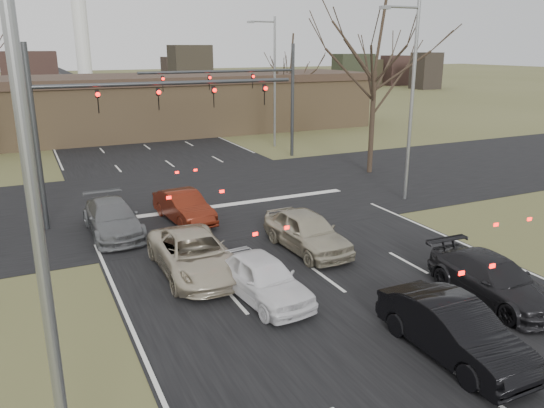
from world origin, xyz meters
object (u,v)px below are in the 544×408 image
at_px(car_silver_suv, 194,254).
at_px(car_charcoal_sedan, 493,279).
at_px(car_white_sedan, 263,278).
at_px(car_red_ahead, 184,207).
at_px(mast_arm_near, 113,111).
at_px(streetlight_left, 50,219).
at_px(car_silver_ahead, 307,231).
at_px(mast_arm_far, 257,88).
at_px(streetlight_right_near, 410,93).
at_px(streetlight_right_far, 273,76).
at_px(car_grey_ahead, 113,218).
at_px(building, 150,104).
at_px(car_black_hatch, 453,329).

xyz_separation_m(car_silver_suv, car_charcoal_sedan, (8.00, -6.04, -0.04)).
relative_size(car_white_sedan, car_red_ahead, 1.00).
xyz_separation_m(mast_arm_near, car_charcoal_sedan, (9.23, -13.47, -4.38)).
distance_m(streetlight_left, car_silver_suv, 11.76).
distance_m(streetlight_left, car_red_ahead, 17.35).
height_order(car_white_sedan, car_silver_ahead, car_silver_ahead).
bearing_deg(car_charcoal_sedan, mast_arm_near, 126.80).
xyz_separation_m(mast_arm_far, streetlight_right_near, (2.64, -13.00, 0.57)).
distance_m(car_silver_suv, car_red_ahead, 6.05).
xyz_separation_m(streetlight_right_far, car_grey_ahead, (-15.25, -15.93, -4.86)).
bearing_deg(mast_arm_near, streetlight_right_near, -12.05).
distance_m(car_white_sedan, car_silver_ahead, 4.58).
relative_size(streetlight_right_near, car_grey_ahead, 2.00).
distance_m(building, car_silver_ahead, 32.24).
relative_size(streetlight_left, car_charcoal_sedan, 2.09).
relative_size(mast_arm_far, car_white_sedan, 2.61).
distance_m(streetlight_right_near, car_black_hatch, 15.69).
xyz_separation_m(car_charcoal_sedan, car_grey_ahead, (-9.93, 11.54, 0.03)).
relative_size(mast_arm_near, car_silver_suv, 2.29).
height_order(car_white_sedan, car_black_hatch, car_black_hatch).
bearing_deg(car_black_hatch, mast_arm_far, 77.45).
bearing_deg(car_red_ahead, streetlight_left, -118.82).
distance_m(mast_arm_near, car_black_hatch, 16.98).
distance_m(streetlight_left, car_grey_ahead, 16.10).
distance_m(streetlight_right_far, car_white_sedan, 27.49).
distance_m(streetlight_right_near, car_grey_ahead, 15.57).
xyz_separation_m(car_white_sedan, car_charcoal_sedan, (6.62, -3.18, -0.03)).
bearing_deg(car_charcoal_sedan, car_black_hatch, -148.81).
bearing_deg(car_red_ahead, car_black_hatch, -84.27).
relative_size(mast_arm_near, streetlight_left, 1.21).
relative_size(mast_arm_far, car_grey_ahead, 2.22).
xyz_separation_m(streetlight_right_far, car_red_ahead, (-11.97, -15.53, -4.88)).
bearing_deg(streetlight_right_near, car_red_ahead, 172.71).
relative_size(mast_arm_far, car_red_ahead, 2.60).
bearing_deg(building, mast_arm_near, -106.13).
distance_m(streetlight_left, streetlight_right_near, 22.52).
bearing_deg(streetlight_right_far, car_black_hatch, -106.70).
bearing_deg(car_red_ahead, car_silver_ahead, -66.09).
bearing_deg(car_silver_ahead, mast_arm_near, 127.22).
bearing_deg(car_silver_suv, car_grey_ahead, 109.96).
distance_m(mast_arm_far, streetlight_right_near, 13.28).
height_order(streetlight_right_far, car_red_ahead, streetlight_right_far).
bearing_deg(car_silver_suv, mast_arm_near, 100.02).
relative_size(streetlight_left, streetlight_right_far, 1.00).
height_order(mast_arm_far, car_white_sedan, mast_arm_far).
height_order(car_black_hatch, car_red_ahead, car_black_hatch).
relative_size(streetlight_right_far, car_charcoal_sedan, 2.09).
bearing_deg(car_charcoal_sedan, car_grey_ahead, 133.09).
bearing_deg(car_white_sedan, car_silver_ahead, 37.03).
bearing_deg(streetlight_right_far, building, 123.65).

